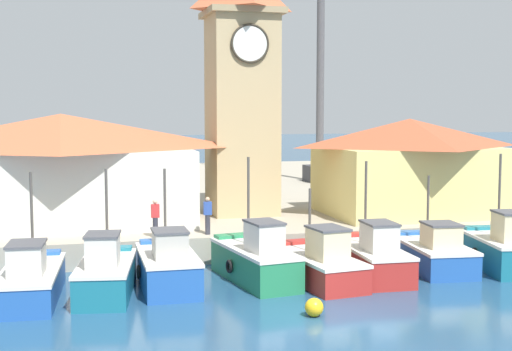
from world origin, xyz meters
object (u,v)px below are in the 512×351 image
object	(u,v)px
fishing_boat_right_inner	(433,252)
warehouse_left	(62,168)
fishing_boat_left_outer	(106,273)
fishing_boat_left_inner	(168,266)
fishing_boat_mid_left	(256,260)
dock_worker_near_tower	(155,218)
fishing_boat_center	(318,263)
dock_worker_along_quay	(208,215)
port_crane_near	(318,76)
clock_tower	(242,83)
fishing_boat_mid_right	(371,257)
mooring_buoy	(314,307)
fishing_boat_right_outer	(504,249)
fishing_boat_far_left	(31,279)
warehouse_right	(409,165)

from	to	relation	value
fishing_boat_right_inner	warehouse_left	bearing A→B (deg)	149.71
fishing_boat_left_outer	fishing_boat_left_inner	size ratio (longest dim) A/B	1.04
fishing_boat_mid_left	dock_worker_near_tower	bearing A→B (deg)	129.60
fishing_boat_center	dock_worker_along_quay	xyz separation A→B (m)	(-3.27, 4.89, 1.25)
dock_worker_near_tower	fishing_boat_mid_left	bearing A→B (deg)	-50.40
port_crane_near	dock_worker_along_quay	bearing A→B (deg)	-121.22
port_crane_near	fishing_boat_left_outer	bearing A→B (deg)	-123.88
fishing_boat_left_outer	fishing_boat_center	distance (m)	7.80
fishing_boat_left_outer	clock_tower	size ratio (longest dim) A/B	0.34
fishing_boat_mid_right	fishing_boat_right_inner	bearing A→B (deg)	9.86
dock_worker_along_quay	warehouse_left	bearing A→B (deg)	143.24
fishing_boat_mid_left	mooring_buoy	distance (m)	4.92
clock_tower	port_crane_near	distance (m)	16.88
fishing_boat_left_outer	warehouse_left	size ratio (longest dim) A/B	0.40
fishing_boat_left_inner	port_crane_near	world-z (taller)	port_crane_near
fishing_boat_right_outer	clock_tower	xyz separation A→B (m)	(-8.46, 10.33, 6.97)
dock_worker_near_tower	warehouse_left	bearing A→B (deg)	128.70
fishing_boat_left_outer	dock_worker_near_tower	size ratio (longest dim) A/B	2.98
clock_tower	fishing_boat_left_inner	bearing A→B (deg)	-117.54
fishing_boat_far_left	port_crane_near	bearing A→B (deg)	52.20
fishing_boat_mid_left	dock_worker_along_quay	distance (m)	4.46
fishing_boat_mid_left	warehouse_left	world-z (taller)	warehouse_left
fishing_boat_left_inner	dock_worker_near_tower	size ratio (longest dim) A/B	2.88
fishing_boat_far_left	mooring_buoy	xyz separation A→B (m)	(8.71, -4.29, -0.42)
fishing_boat_mid_right	dock_worker_along_quay	bearing A→B (deg)	141.12
fishing_boat_left_outer	clock_tower	distance (m)	14.58
warehouse_left	fishing_boat_right_inner	bearing A→B (deg)	-30.29
fishing_boat_far_left	fishing_boat_right_inner	size ratio (longest dim) A/B	1.10
fishing_boat_right_outer	clock_tower	distance (m)	15.06
fishing_boat_far_left	fishing_boat_mid_right	size ratio (longest dim) A/B	1.05
warehouse_right	dock_worker_near_tower	world-z (taller)	warehouse_right
fishing_boat_far_left	fishing_boat_right_outer	distance (m)	18.36
fishing_boat_mid_right	clock_tower	bearing A→B (deg)	105.14
dock_worker_near_tower	fishing_boat_mid_right	bearing A→B (deg)	-28.75
clock_tower	port_crane_near	xyz separation A→B (m)	(9.12, 14.16, 1.04)
fishing_boat_right_inner	warehouse_left	xyz separation A→B (m)	(-14.56, 8.50, 3.06)
fishing_boat_far_left	warehouse_right	world-z (taller)	warehouse_right
fishing_boat_right_outer	warehouse_right	size ratio (longest dim) A/B	0.54
fishing_boat_right_inner	dock_worker_along_quay	distance (m)	9.51
fishing_boat_right_inner	warehouse_left	world-z (taller)	warehouse_left
fishing_boat_mid_right	mooring_buoy	xyz separation A→B (m)	(-3.92, -4.52, -0.47)
fishing_boat_left_outer	fishing_boat_mid_right	distance (m)	10.13
fishing_boat_center	fishing_boat_right_outer	distance (m)	8.06
warehouse_right	fishing_boat_left_inner	bearing A→B (deg)	-150.31
fishing_boat_mid_left	fishing_boat_center	bearing A→B (deg)	-17.58
fishing_boat_left_outer	fishing_boat_far_left	bearing A→B (deg)	178.19
fishing_boat_mid_left	fishing_boat_right_outer	size ratio (longest dim) A/B	1.10
fishing_boat_left_inner	fishing_boat_mid_left	world-z (taller)	fishing_boat_mid_left
dock_worker_near_tower	dock_worker_along_quay	bearing A→B (deg)	5.10
fishing_boat_mid_left	fishing_boat_right_inner	bearing A→B (deg)	1.39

